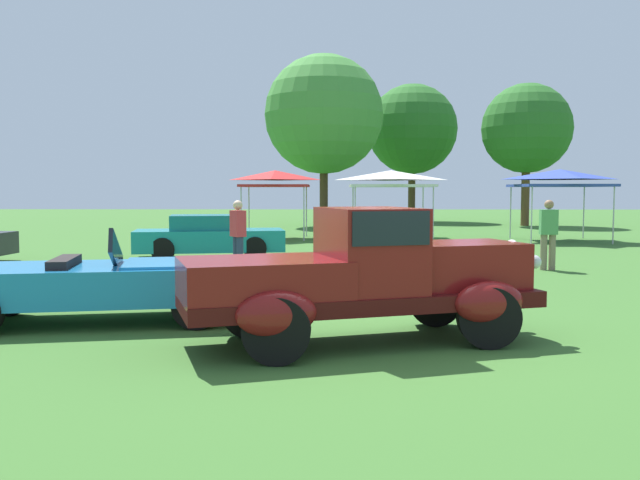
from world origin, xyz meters
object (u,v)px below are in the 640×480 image
at_px(canopy_tent_right_field, 560,177).
at_px(feature_pickup_truck, 363,274).
at_px(spectator_between_cars, 548,232).
at_px(neighbor_convertible, 106,282).
at_px(show_car_teal, 208,237).
at_px(spectator_near_truck, 238,234).
at_px(canopy_tent_center_field, 391,178).
at_px(canopy_tent_left_field, 275,178).

bearing_deg(canopy_tent_right_field, feature_pickup_truck, -115.11).
bearing_deg(spectator_between_cars, neighbor_convertible, -141.95).
relative_size(neighbor_convertible, show_car_teal, 1.11).
xyz_separation_m(show_car_teal, spectator_near_truck, (1.37, -3.67, 0.31)).
bearing_deg(canopy_tent_center_field, canopy_tent_left_field, -177.38).
xyz_separation_m(neighbor_convertible, canopy_tent_center_field, (5.59, 17.40, 1.84)).
relative_size(show_car_teal, spectator_near_truck, 2.60).
relative_size(show_car_teal, spectator_between_cars, 2.60).
bearing_deg(canopy_tent_center_field, spectator_between_cars, -75.02).
bearing_deg(canopy_tent_right_field, canopy_tent_left_field, 174.19).
distance_m(feature_pickup_truck, canopy_tent_right_field, 19.26).
relative_size(spectator_between_cars, canopy_tent_left_field, 0.62).
xyz_separation_m(feature_pickup_truck, spectator_between_cars, (4.79, 7.93, 0.05)).
distance_m(feature_pickup_truck, spectator_near_truck, 7.51).
relative_size(feature_pickup_truck, spectator_between_cars, 2.76).
bearing_deg(feature_pickup_truck, show_car_teal, 110.15).
height_order(neighbor_convertible, canopy_tent_left_field, canopy_tent_left_field).
bearing_deg(neighbor_convertible, spectator_between_cars, 38.05).
relative_size(spectator_near_truck, spectator_between_cars, 1.00).
distance_m(neighbor_convertible, show_car_teal, 9.43).
xyz_separation_m(show_car_teal, canopy_tent_left_field, (1.24, 7.76, 1.82)).
bearing_deg(spectator_between_cars, show_car_teal, 162.24).
bearing_deg(canopy_tent_left_field, spectator_between_cars, -54.66).
xyz_separation_m(spectator_near_truck, canopy_tent_right_field, (10.71, 10.33, 1.51)).
bearing_deg(feature_pickup_truck, canopy_tent_center_field, 84.18).
bearing_deg(feature_pickup_truck, neighbor_convertible, 160.57).
relative_size(spectator_between_cars, canopy_tent_right_field, 0.52).
bearing_deg(spectator_near_truck, canopy_tent_right_field, 43.95).
relative_size(neighbor_convertible, spectator_near_truck, 2.88).
bearing_deg(neighbor_convertible, show_car_teal, 91.51).
height_order(spectator_between_cars, canopy_tent_center_field, canopy_tent_center_field).
relative_size(neighbor_convertible, spectator_between_cars, 2.88).
distance_m(neighbor_convertible, canopy_tent_left_field, 17.31).
bearing_deg(show_car_teal, spectator_between_cars, -17.76).
bearing_deg(canopy_tent_center_field, feature_pickup_truck, -95.82).
bearing_deg(canopy_tent_right_field, spectator_between_cars, -109.56).
relative_size(show_car_teal, canopy_tent_left_field, 1.62).
bearing_deg(spectator_near_truck, spectator_between_cars, 6.79).
distance_m(show_car_teal, spectator_between_cars, 9.16).
distance_m(show_car_teal, canopy_tent_left_field, 8.07).
bearing_deg(neighbor_convertible, canopy_tent_center_field, 72.18).
distance_m(canopy_tent_center_field, canopy_tent_right_field, 6.38).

